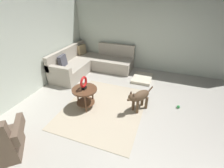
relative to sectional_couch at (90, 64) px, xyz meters
name	(u,v)px	position (x,y,z in m)	size (l,w,h in m)	color
ground_plane	(129,120)	(-1.99, -2.02, -0.34)	(6.00, 6.00, 0.10)	#B7B2A8
wall_back	(16,48)	(-1.99, 0.92, 1.06)	(6.00, 0.12, 2.70)	silver
wall_right	(154,32)	(0.95, -2.02, 1.06)	(0.12, 6.00, 2.70)	silver
area_rug	(104,107)	(-1.84, -1.32, -0.28)	(2.30, 1.90, 0.01)	#BCAD93
sectional_couch	(90,64)	(0.00, 0.00, 0.00)	(2.20, 2.25, 0.88)	#B2A899
side_table	(85,93)	(-1.96, -0.88, 0.13)	(0.60, 0.60, 0.54)	brown
torus_sculpture	(84,83)	(-1.96, -0.88, 0.42)	(0.28, 0.08, 0.33)	black
dog_bed_mat	(142,78)	(-0.01, -1.94, -0.24)	(0.80, 0.60, 0.09)	beige
dog	(139,97)	(-1.61, -2.14, 0.09)	(0.74, 0.50, 0.63)	brown
dog_toy_ball	(178,107)	(-1.20, -3.08, -0.25)	(0.08, 0.08, 0.08)	green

